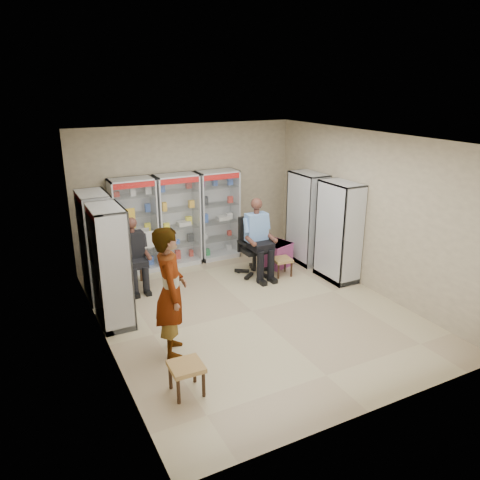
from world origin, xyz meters
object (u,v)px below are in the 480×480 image
office_chair (254,247)px  cabinet_back_right (218,215)px  cabinet_right_far (307,218)px  cabinet_right_near (339,232)px  cabinet_left_far (97,246)px  wooden_chair (134,264)px  cabinet_left_near (111,267)px  woven_stool_b (187,378)px  cabinet_back_mid (178,220)px  pink_trunk (276,254)px  cabinet_back_left (134,226)px  seated_shopkeeper (256,240)px  woven_stool_a (282,267)px  standing_man (171,292)px

office_chair → cabinet_back_right: bearing=100.8°
cabinet_right_far → cabinet_right_near: bearing=-180.0°
cabinet_left_far → wooden_chair: 0.89m
cabinet_left_near → cabinet_back_right: bearing=125.7°
cabinet_right_far → woven_stool_b: (-4.07, -3.22, -0.79)m
cabinet_back_mid → cabinet_right_near: same height
cabinet_right_near → pink_trunk: bearing=32.4°
cabinet_back_left → cabinet_back_mid: 0.95m
cabinet_left_near → seated_shopkeeper: size_ratio=1.29×
cabinet_left_near → pink_trunk: cabinet_left_near is taller
cabinet_back_left → woven_stool_b: 4.45m
cabinet_left_near → woven_stool_b: cabinet_left_near is taller
woven_stool_a → cabinet_right_near: bearing=-35.3°
office_chair → seated_shopkeeper: 0.17m
cabinet_right_far → cabinet_left_near: size_ratio=1.00×
cabinet_right_near → office_chair: bearing=55.1°
cabinet_back_mid → office_chair: 1.79m
cabinet_back_mid → standing_man: size_ratio=1.02×
cabinet_right_near → cabinet_right_far: bearing=0.0°
office_chair → pink_trunk: bearing=16.4°
pink_trunk → woven_stool_a: size_ratio=1.47×
woven_stool_a → standing_man: standing_man is taller
cabinet_right_far → standing_man: bearing=119.6°
woven_stool_b → cabinet_back_right: bearing=60.7°
cabinet_right_near → woven_stool_a: (-0.90, 0.64, -0.81)m
woven_stool_a → cabinet_back_mid: bearing=136.5°
cabinet_right_far → standing_man: cabinet_right_far is taller
seated_shopkeeper → pink_trunk: 0.86m
cabinet_left_near → cabinet_left_far: bearing=180.0°
cabinet_left_far → pink_trunk: 3.80m
cabinet_back_mid → standing_man: cabinet_back_mid is taller
cabinet_back_left → woven_stool_b: bearing=-97.1°
cabinet_left_far → standing_man: size_ratio=1.02×
woven_stool_b → cabinet_left_near: bearing=99.5°
cabinet_left_far → cabinet_left_near: size_ratio=1.00×
cabinet_right_near → wooden_chair: size_ratio=2.13×
cabinet_right_near → cabinet_left_near: size_ratio=1.00×
pink_trunk → woven_stool_b: 4.68m
standing_man → cabinet_back_left: bearing=10.3°
woven_stool_a → seated_shopkeeper: bearing=150.2°
cabinet_back_right → pink_trunk: (0.89, -1.07, -0.74)m
wooden_chair → woven_stool_b: bearing=-94.6°
cabinet_left_near → woven_stool_b: 2.48m
pink_trunk → woven_stool_a: pink_trunk is taller
cabinet_back_mid → woven_stool_a: cabinet_back_mid is taller
seated_shopkeeper → woven_stool_b: 4.09m
cabinet_left_near → standing_man: cabinet_left_near is taller
seated_shopkeeper → cabinet_back_left: bearing=148.2°
woven_stool_a → standing_man: bearing=-149.6°
cabinet_back_mid → pink_trunk: bearing=-30.2°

